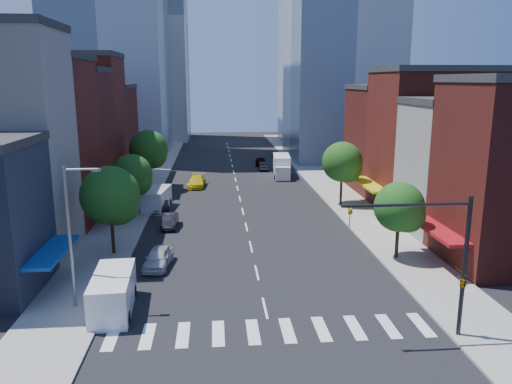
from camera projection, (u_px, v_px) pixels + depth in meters
ground at (265, 308)px, 31.69m from camera, size 220.00×220.00×0.00m
sidewalk_left at (147, 183)px, 69.52m from camera, size 5.00×120.00×0.15m
sidewalk_right at (323, 180)px, 71.59m from camera, size 5.00×120.00×0.15m
crosswalk at (270, 331)px, 28.77m from camera, size 19.00×3.00×0.01m
bldg_left_2 at (28, 145)px, 48.12m from camera, size 12.00×9.00×16.00m
bldg_left_3 at (55, 140)px, 56.50m from camera, size 12.00×8.00×15.00m
bldg_left_4 at (75, 125)px, 64.54m from camera, size 12.00×9.00×17.00m
bldg_left_5 at (93, 133)px, 74.21m from camera, size 12.00×10.00×13.00m
bldg_right_1 at (472, 169)px, 46.69m from camera, size 12.00×8.00×12.00m
bldg_right_2 at (432, 142)px, 55.11m from camera, size 12.00×10.00×15.00m
bldg_right_3 at (398, 140)px, 65.05m from camera, size 12.00×10.00×13.00m
tower_far_w at (147, 19)px, 116.40m from camera, size 18.00×18.00×56.00m
traffic_signal at (455, 268)px, 27.23m from camera, size 7.24×2.24×8.00m
streetlight at (72, 229)px, 30.53m from camera, size 2.25×0.25×9.00m
tree_left_near at (112, 198)px, 40.30m from camera, size 4.80×4.80×7.30m
tree_left_mid at (133, 176)px, 51.07m from camera, size 4.20×4.20×6.65m
tree_left_far at (150, 151)px, 64.53m from camera, size 5.00×5.00×7.75m
tree_right_near at (401, 209)px, 39.44m from camera, size 4.00×4.00×6.20m
tree_right_far at (344, 164)px, 56.79m from camera, size 4.60×4.60×7.20m
parked_car_front at (158, 258)px, 38.51m from camera, size 2.32×4.63×1.52m
parked_car_second at (170, 221)px, 48.94m from camera, size 1.48×4.03×1.32m
parked_car_third at (160, 197)px, 58.41m from camera, size 2.39×5.15×1.43m
parked_car_rear at (159, 203)px, 55.65m from camera, size 2.91×5.67×1.57m
cargo_van_near at (113, 294)px, 30.92m from camera, size 2.61×5.87×2.45m
cargo_van_far at (157, 199)px, 55.57m from camera, size 2.90×5.77×2.36m
taxi at (197, 181)px, 67.49m from camera, size 2.52×5.38×1.52m
traffic_car_oncoming at (263, 166)px, 80.08m from camera, size 1.59×3.96×1.28m
traffic_car_far at (261, 161)px, 84.58m from camera, size 1.85×4.18×1.40m
box_truck at (282, 167)px, 74.67m from camera, size 2.94×7.90×3.12m
pedestrian_near at (100, 290)px, 31.93m from camera, size 0.68×0.78×1.80m
pedestrian_far at (108, 273)px, 34.53m from camera, size 1.00×1.12×1.92m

